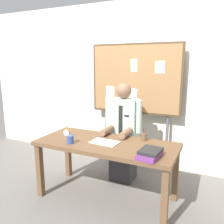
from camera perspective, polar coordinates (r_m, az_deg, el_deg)
ground_plane at (r=3.21m, az=-1.36°, el=-20.31°), size 12.00×12.00×0.00m
back_wall at (r=3.89m, az=6.70°, el=6.52°), size 6.40×0.08×2.70m
desk at (r=2.91m, az=-1.42°, el=-9.18°), size 1.74×0.74×0.76m
person at (r=3.39m, az=2.76°, el=-5.90°), size 0.55×0.56×1.44m
bulletin_board at (r=3.69m, az=5.73°, el=7.71°), size 1.46×0.09×2.01m
book_stack at (r=2.46m, az=9.34°, el=-10.08°), size 0.23×0.31×0.08m
open_notebook at (r=2.86m, az=-1.80°, el=-7.45°), size 0.35×0.23×0.01m
desk_clock at (r=3.14m, az=-11.13°, el=-5.11°), size 0.10×0.04×0.10m
coffee_mug at (r=2.87m, az=-10.26°, el=-6.67°), size 0.08×0.08×0.10m
pen_holder at (r=2.96m, az=7.91°, el=-6.06°), size 0.07×0.07×0.16m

